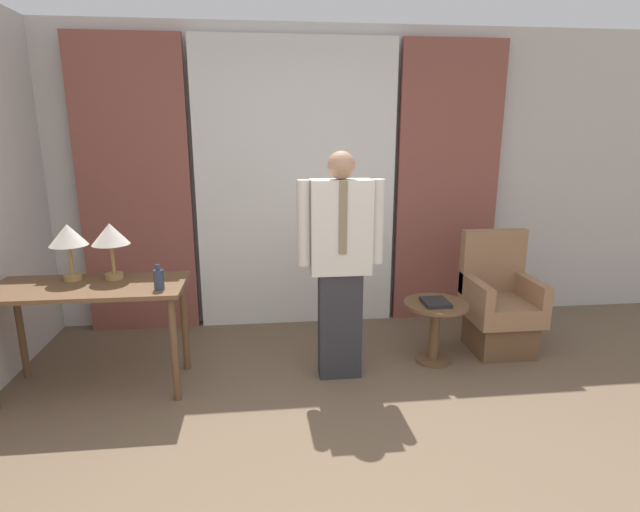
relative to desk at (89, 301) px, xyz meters
name	(u,v)px	position (x,y,z in m)	size (l,w,h in m)	color
wall_back	(296,179)	(1.51, 1.26, 0.69)	(10.00, 0.06, 2.70)	beige
curtain_sheer_center	(297,187)	(1.51, 1.13, 0.63)	(1.80, 0.06, 2.58)	white
curtain_drape_left	(135,190)	(0.09, 1.13, 0.63)	(0.96, 0.06, 2.58)	brown
curtain_drape_right	(447,186)	(2.93, 1.13, 0.63)	(0.96, 0.06, 2.58)	brown
desk	(89,301)	(0.00, 0.00, 0.00)	(1.29, 0.58, 0.77)	brown
table_lamp_left	(68,238)	(-0.14, 0.14, 0.42)	(0.26, 0.26, 0.40)	#9E7F47
table_lamp_right	(110,237)	(0.14, 0.14, 0.42)	(0.26, 0.26, 0.40)	#9E7F47
bottle_near_edge	(159,279)	(0.51, -0.15, 0.18)	(0.07, 0.07, 0.17)	#2D3851
person	(340,259)	(1.74, 0.01, 0.24)	(0.62, 0.20, 1.66)	#2D2D33
armchair	(499,308)	(3.13, 0.32, -0.30)	(0.54, 0.55, 0.98)	brown
side_table	(435,322)	(2.52, 0.14, -0.32)	(0.50, 0.50, 0.49)	brown
book	(435,302)	(2.50, 0.11, -0.15)	(0.19, 0.23, 0.03)	black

